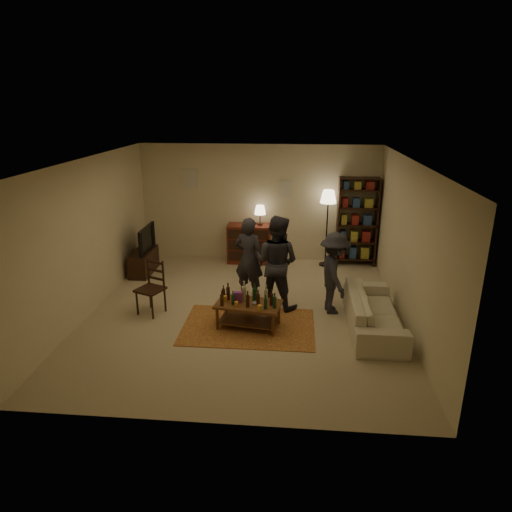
# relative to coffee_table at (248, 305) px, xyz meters

# --- Properties ---
(floor) EXTENTS (6.00, 6.00, 0.00)m
(floor) POSITION_rel_coffee_table_xyz_m (-0.12, 0.54, -0.39)
(floor) COLOR #C6B793
(floor) RESTS_ON ground
(room_shell) EXTENTS (6.00, 6.00, 6.00)m
(room_shell) POSITION_rel_coffee_table_xyz_m (-0.77, 3.52, 1.42)
(room_shell) COLOR beige
(room_shell) RESTS_ON ground
(rug) EXTENTS (2.20, 1.50, 0.01)m
(rug) POSITION_rel_coffee_table_xyz_m (0.01, -0.00, -0.39)
(rug) COLOR maroon
(rug) RESTS_ON ground
(coffee_table) EXTENTS (1.14, 0.74, 0.78)m
(coffee_table) POSITION_rel_coffee_table_xyz_m (0.00, 0.00, 0.00)
(coffee_table) COLOR brown
(coffee_table) RESTS_ON ground
(dining_chair) EXTENTS (0.56, 0.56, 0.98)m
(dining_chair) POSITION_rel_coffee_table_xyz_m (-1.75, 0.42, 0.12)
(dining_chair) COLOR black
(dining_chair) RESTS_ON ground
(tv_stand) EXTENTS (0.40, 1.00, 1.06)m
(tv_stand) POSITION_rel_coffee_table_xyz_m (-2.56, 2.34, -0.01)
(tv_stand) COLOR black
(tv_stand) RESTS_ON ground
(dresser) EXTENTS (1.00, 0.50, 1.36)m
(dresser) POSITION_rel_coffee_table_xyz_m (-0.31, 3.26, 0.08)
(dresser) COLOR maroon
(dresser) RESTS_ON ground
(bookshelf) EXTENTS (0.90, 0.34, 2.02)m
(bookshelf) POSITION_rel_coffee_table_xyz_m (2.13, 3.32, 0.64)
(bookshelf) COLOR black
(bookshelf) RESTS_ON ground
(floor_lamp) EXTENTS (0.36, 0.36, 1.75)m
(floor_lamp) POSITION_rel_coffee_table_xyz_m (1.45, 3.19, 1.09)
(floor_lamp) COLOR black
(floor_lamp) RESTS_ON ground
(sofa) EXTENTS (0.81, 2.08, 0.61)m
(sofa) POSITION_rel_coffee_table_xyz_m (2.08, 0.14, -0.09)
(sofa) COLOR beige
(sofa) RESTS_ON ground
(person_left) EXTENTS (0.68, 0.55, 1.60)m
(person_left) POSITION_rel_coffee_table_xyz_m (-0.11, 1.17, 0.40)
(person_left) COLOR #282830
(person_left) RESTS_ON ground
(person_right) EXTENTS (1.03, 0.93, 1.72)m
(person_right) POSITION_rel_coffee_table_xyz_m (0.43, 0.87, 0.47)
(person_right) COLOR #292931
(person_right) RESTS_ON ground
(person_by_sofa) EXTENTS (0.71, 1.04, 1.47)m
(person_by_sofa) POSITION_rel_coffee_table_xyz_m (1.45, 0.73, 0.34)
(person_by_sofa) COLOR #282830
(person_by_sofa) RESTS_ON ground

